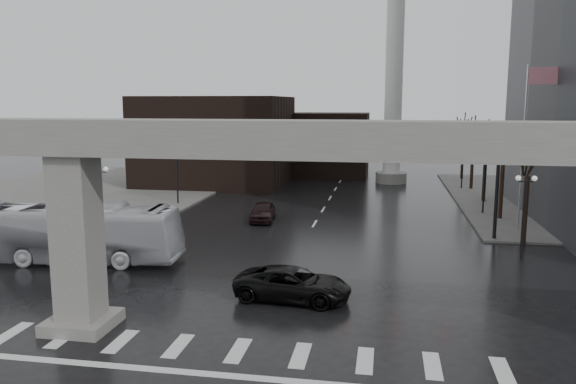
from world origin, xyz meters
name	(u,v)px	position (x,y,z in m)	size (l,w,h in m)	color
ground	(245,340)	(0.00, 0.00, 0.00)	(160.00, 160.00, 0.00)	black
sidewalk_nw	(97,188)	(-26.00, 36.00, 0.07)	(28.00, 36.00, 0.15)	#64625F
elevated_guideway	(275,169)	(1.26, 0.00, 6.88)	(48.00, 2.60, 8.70)	gray
building_far_left	(217,140)	(-14.00, 42.00, 5.00)	(16.00, 14.00, 10.00)	black
building_far_mid	(329,144)	(-2.00, 52.00, 4.00)	(10.00, 10.00, 8.00)	black
smokestack	(394,67)	(6.00, 46.00, 13.35)	(3.60, 3.60, 30.00)	silver
signal_mast_arm	(440,155)	(8.99, 18.80, 5.83)	(12.12, 0.43, 8.00)	black
flagpole_assembly	(528,128)	(15.29, 22.00, 7.53)	(2.06, 0.12, 12.00)	silver
lamp_right_0	(525,203)	(13.50, 14.00, 3.47)	(1.22, 0.32, 5.11)	black
lamp_right_1	(485,174)	(13.50, 28.00, 3.47)	(1.22, 0.32, 5.11)	black
lamp_right_2	(463,158)	(13.50, 42.00, 3.47)	(1.22, 0.32, 5.11)	black
lamp_left_0	(101,191)	(-13.50, 14.00, 3.47)	(1.22, 0.32, 5.11)	black
lamp_left_1	(177,167)	(-13.50, 28.00, 3.47)	(1.22, 0.32, 5.11)	black
lamp_left_2	(221,154)	(-13.50, 42.00, 3.47)	(1.22, 0.32, 5.11)	black
tree_right_0	(526,203)	(14.53, 18.02, 2.79)	(1.09, 1.58, 7.50)	black
tree_right_1	(502,185)	(14.53, 26.02, 2.85)	(1.09, 1.61, 7.67)	black
tree_right_2	(485,172)	(14.53, 34.02, 2.91)	(1.10, 1.63, 7.85)	black
tree_right_3	(473,162)	(14.53, 42.02, 2.98)	(1.11, 1.66, 8.02)	black
tree_right_4	(463,155)	(14.53, 50.02, 3.04)	(1.12, 1.69, 8.19)	black
pickup_truck	(293,284)	(1.13, 4.89, 0.77)	(2.56, 5.56, 1.54)	black
city_bus	(74,233)	(-12.63, 9.00, 1.75)	(2.94, 12.57, 3.50)	silver
far_car	(263,212)	(-4.22, 22.34, 0.75)	(1.78, 4.42, 1.51)	black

